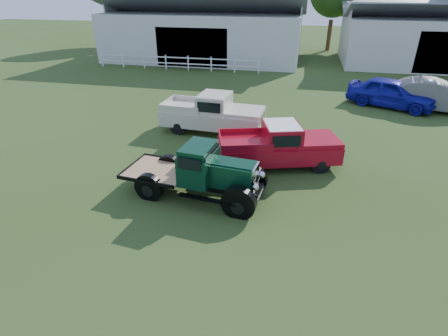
% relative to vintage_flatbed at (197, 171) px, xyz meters
% --- Properties ---
extents(ground, '(120.00, 120.00, 0.00)m').
position_rel_vintage_flatbed_xyz_m(ground, '(0.69, -0.98, -0.95)').
color(ground, '#2B3F13').
extents(shed_left, '(18.80, 10.20, 5.60)m').
position_rel_vintage_flatbed_xyz_m(shed_left, '(-6.31, 25.02, 1.85)').
color(shed_left, '#B9B9B1').
rests_on(shed_left, ground).
extents(shed_right, '(16.80, 9.20, 5.20)m').
position_rel_vintage_flatbed_xyz_m(shed_right, '(14.69, 26.02, 1.65)').
color(shed_right, '#B9B9B1').
rests_on(shed_right, ground).
extents(fence_rail, '(14.20, 0.16, 1.20)m').
position_rel_vintage_flatbed_xyz_m(fence_rail, '(-7.31, 19.02, -0.35)').
color(fence_rail, white).
rests_on(fence_rail, ground).
extents(tree_c, '(5.40, 5.40, 9.00)m').
position_rel_vintage_flatbed_xyz_m(tree_c, '(5.69, 32.02, 3.55)').
color(tree_c, black).
rests_on(tree_c, ground).
extents(vintage_flatbed, '(5.00, 2.45, 1.91)m').
position_rel_vintage_flatbed_xyz_m(vintage_flatbed, '(0.00, 0.00, 0.00)').
color(vintage_flatbed, '#0A3220').
rests_on(vintage_flatbed, ground).
extents(red_pickup, '(5.21, 3.22, 1.78)m').
position_rel_vintage_flatbed_xyz_m(red_pickup, '(2.51, 2.88, -0.06)').
color(red_pickup, '#A60C1E').
rests_on(red_pickup, ground).
extents(white_pickup, '(5.23, 2.33, 1.87)m').
position_rel_vintage_flatbed_xyz_m(white_pickup, '(-0.91, 5.89, -0.02)').
color(white_pickup, beige).
rests_on(white_pickup, ground).
extents(misc_car_blue, '(5.32, 3.86, 1.68)m').
position_rel_vintage_flatbed_xyz_m(misc_car_blue, '(8.44, 12.02, -0.11)').
color(misc_car_blue, '#131599').
rests_on(misc_car_blue, ground).
extents(misc_car_grey, '(5.57, 2.92, 1.74)m').
position_rel_vintage_flatbed_xyz_m(misc_car_grey, '(10.67, 11.83, -0.08)').
color(misc_car_grey, '#5D5D5D').
rests_on(misc_car_grey, ground).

